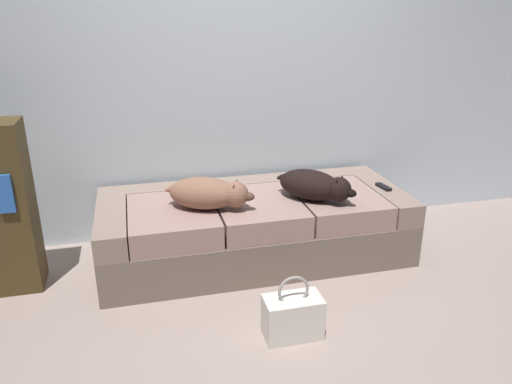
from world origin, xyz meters
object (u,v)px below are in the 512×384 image
Objects in this scene: dog_tan at (209,193)px; dog_dark at (315,185)px; couch at (254,226)px; tv_remote at (383,187)px; handbag at (293,316)px.

dog_tan is 1.15× the size of dog_dark.
tv_remote is (0.97, -0.08, 0.25)m from couch.
couch is at bearing 88.38° from handbag.
couch is 3.66× the size of dog_tan.
dog_tan is at bearing -157.78° from couch.
handbag is at bearing -91.62° from couch.
dog_dark is 3.44× the size of tv_remote.
dog_tan reaches higher than couch.
handbag is at bearing -116.95° from dog_dark.
couch is at bearing 167.28° from tv_remote.
couch is 14.50× the size of tv_remote.
dog_tan is at bearing 174.66° from tv_remote.
handbag is (-0.03, -0.99, -0.10)m from couch.
dog_dark is at bearing -22.78° from couch.
tv_remote is (1.31, 0.06, -0.10)m from dog_tan.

